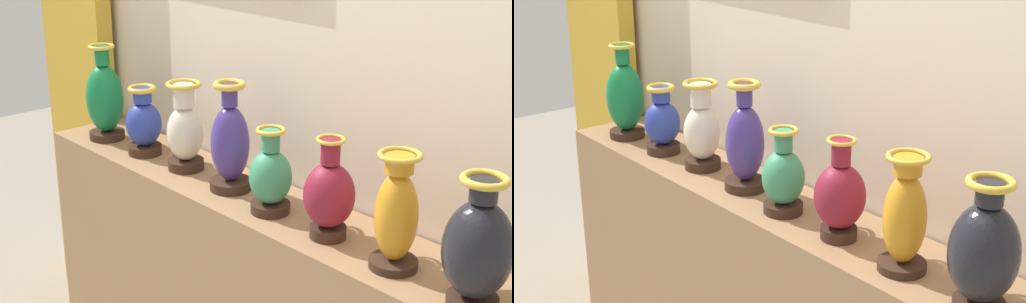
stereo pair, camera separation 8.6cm
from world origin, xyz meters
TOP-DOWN VIEW (x-y plane):
  - back_wall at (-0.01, 0.24)m, footprint 3.85×0.14m
  - curtain_gold at (-1.44, 0.12)m, footprint 0.53×0.08m
  - vase_emerald at (-0.94, -0.04)m, footprint 0.16×0.16m
  - vase_cobalt at (-0.66, -0.03)m, footprint 0.15×0.15m
  - vase_ivory at (-0.40, -0.01)m, footprint 0.14×0.14m
  - vase_indigo at (-0.13, -0.01)m, footprint 0.15×0.15m
  - vase_jade at (0.12, -0.04)m, footprint 0.15×0.15m
  - vase_burgundy at (0.39, -0.04)m, footprint 0.16×0.16m
  - vase_amber at (0.66, -0.05)m, footprint 0.14×0.14m
  - vase_onyx at (0.94, -0.06)m, footprint 0.19×0.19m

SIDE VIEW (x-z plane):
  - curtain_gold at x=-1.44m, z-range 0.00..2.07m
  - vase_jade at x=0.12m, z-range 1.02..1.33m
  - vase_cobalt at x=-0.66m, z-range 1.03..1.32m
  - vase_burgundy at x=0.39m, z-range 1.03..1.36m
  - vase_ivory at x=-0.40m, z-range 1.03..1.38m
  - vase_amber at x=0.66m, z-range 1.04..1.39m
  - vase_onyx at x=0.94m, z-range 1.03..1.41m
  - vase_indigo at x=-0.13m, z-range 1.02..1.43m
  - vase_emerald at x=-0.94m, z-range 1.02..1.44m
  - back_wall at x=-0.01m, z-range 0.02..2.68m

